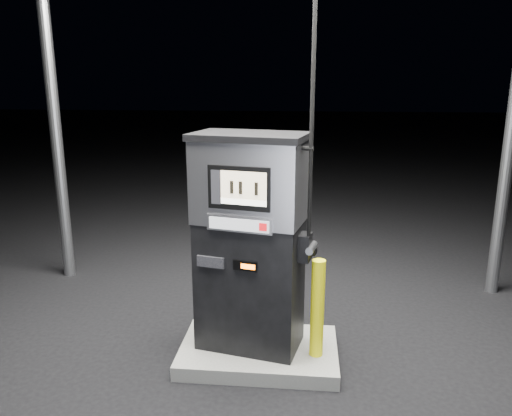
{
  "coord_description": "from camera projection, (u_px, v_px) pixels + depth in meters",
  "views": [
    {
      "loc": [
        0.43,
        -4.59,
        2.82
      ],
      "look_at": [
        -0.03,
        0.0,
        1.61
      ],
      "focal_mm": 35.0,
      "sensor_mm": 36.0,
      "label": 1
    }
  ],
  "objects": [
    {
      "name": "bollard_right",
      "position": [
        317.0,
        308.0,
        4.84
      ],
      "size": [
        0.15,
        0.15,
        1.0
      ],
      "primitive_type": "cylinder",
      "rotation": [
        0.0,
        0.0,
        -0.15
      ],
      "color": "#FFF90E",
      "rests_on": "pump_island"
    },
    {
      "name": "ground",
      "position": [
        259.0,
        358.0,
        5.17
      ],
      "size": [
        80.0,
        80.0,
        0.0
      ],
      "primitive_type": "plane",
      "color": "black",
      "rests_on": "ground"
    },
    {
      "name": "pump_island",
      "position": [
        259.0,
        352.0,
        5.15
      ],
      "size": [
        1.6,
        1.0,
        0.15
      ],
      "primitive_type": "cube",
      "color": "#60605C",
      "rests_on": "ground"
    },
    {
      "name": "bollard_left",
      "position": [
        204.0,
        306.0,
        5.02
      ],
      "size": [
        0.15,
        0.15,
        0.88
      ],
      "primitive_type": "cylinder",
      "rotation": [
        0.0,
        0.0,
        -0.4
      ],
      "color": "#FFF90E",
      "rests_on": "pump_island"
    },
    {
      "name": "fuel_dispenser",
      "position": [
        250.0,
        241.0,
        4.9
      ],
      "size": [
        1.25,
        0.85,
        4.5
      ],
      "rotation": [
        0.0,
        0.0,
        -0.21
      ],
      "color": "black",
      "rests_on": "pump_island"
    }
  ]
}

